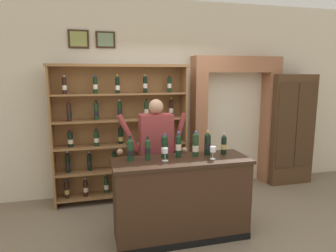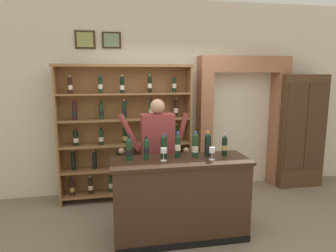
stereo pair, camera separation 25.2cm
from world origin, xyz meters
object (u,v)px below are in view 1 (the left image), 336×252
object	(u,v)px
tasting_bottle_prosecco	(224,144)
wine_glass_center	(165,151)
wine_glass_spare	(213,150)
tasting_bottle_brunello	(130,149)
tasting_bottle_rosso	(148,149)
tasting_bottle_super_tuscan	(165,146)
shopkeeper	(156,146)
tasting_counter	(181,198)
tasting_bottle_grappa	(208,144)
wine_shelf	(121,131)
side_cabinet	(289,129)
tasting_bottle_bianco	(179,145)
tasting_bottle_chianti	(196,144)

from	to	relation	value
tasting_bottle_prosecco	wine_glass_center	size ratio (longest dim) A/B	1.75
tasting_bottle_prosecco	wine_glass_spare	distance (m)	0.28
tasting_bottle_brunello	tasting_bottle_rosso	bearing A→B (deg)	-6.17
tasting_bottle_super_tuscan	shopkeeper	bearing A→B (deg)	90.91
tasting_counter	tasting_bottle_prosecco	xyz separation A→B (m)	(0.58, 0.09, 0.62)
tasting_bottle_grappa	wine_glass_center	world-z (taller)	tasting_bottle_grappa
wine_shelf	tasting_bottle_grappa	distance (m)	1.56
side_cabinet	wine_shelf	bearing A→B (deg)	-179.36
wine_glass_spare	tasting_bottle_super_tuscan	bearing A→B (deg)	159.59
side_cabinet	tasting_bottle_bianco	distance (m)	2.80
wine_shelf	tasting_bottle_bianco	world-z (taller)	wine_shelf
shopkeeper	tasting_bottle_super_tuscan	bearing A→B (deg)	-89.09
tasting_bottle_chianti	tasting_bottle_prosecco	bearing A→B (deg)	-0.75
tasting_counter	tasting_bottle_prosecco	bearing A→B (deg)	8.54
wine_shelf	tasting_bottle_bianco	distance (m)	1.37
tasting_bottle_brunello	side_cabinet	bearing A→B (deg)	22.63
tasting_bottle_rosso	tasting_bottle_chianti	distance (m)	0.60
tasting_bottle_chianti	tasting_bottle_grappa	xyz separation A→B (m)	(0.16, 0.01, -0.00)
tasting_counter	tasting_bottle_chianti	world-z (taller)	tasting_bottle_chianti
tasting_bottle_brunello	wine_glass_center	size ratio (longest dim) A/B	1.92
tasting_bottle_bianco	tasting_bottle_chianti	bearing A→B (deg)	-0.41
shopkeeper	tasting_bottle_bianco	bearing A→B (deg)	-69.37
tasting_bottle_rosso	wine_glass_center	size ratio (longest dim) A/B	1.83
tasting_bottle_rosso	tasting_bottle_chianti	world-z (taller)	tasting_bottle_chianti
wine_shelf	shopkeeper	world-z (taller)	wine_shelf
wine_glass_center	wine_glass_spare	distance (m)	0.57
tasting_bottle_rosso	tasting_bottle_prosecco	xyz separation A→B (m)	(0.98, 0.02, -0.01)
wine_shelf	shopkeeper	distance (m)	0.87
side_cabinet	shopkeeper	size ratio (longest dim) A/B	1.19
tasting_bottle_rosso	tasting_bottle_bianco	bearing A→B (deg)	3.23
side_cabinet	tasting_bottle_prosecco	bearing A→B (deg)	-145.78
tasting_bottle_brunello	tasting_bottle_chianti	xyz separation A→B (m)	(0.80, -0.00, 0.01)
tasting_counter	tasting_bottle_rosso	world-z (taller)	tasting_bottle_rosso
tasting_bottle_bianco	tasting_bottle_prosecco	size ratio (longest dim) A/B	1.16
wine_shelf	tasting_bottle_brunello	world-z (taller)	wine_shelf
tasting_bottle_brunello	wine_shelf	bearing A→B (deg)	88.82
tasting_bottle_chianti	tasting_bottle_super_tuscan	bearing A→B (deg)	176.72
shopkeeper	tasting_bottle_prosecco	distance (m)	0.91
tasting_counter	wine_glass_center	xyz separation A→B (m)	(-0.21, -0.02, 0.61)
tasting_bottle_brunello	tasting_bottle_super_tuscan	size ratio (longest dim) A/B	1.02
tasting_bottle_brunello	wine_glass_center	world-z (taller)	tasting_bottle_brunello
tasting_bottle_chianti	wine_glass_center	distance (m)	0.43
wine_shelf	wine_glass_center	distance (m)	1.41
side_cabinet	tasting_bottle_bianco	bearing A→B (deg)	-152.74
tasting_bottle_brunello	tasting_bottle_rosso	size ratio (longest dim) A/B	1.05
tasting_bottle_rosso	tasting_bottle_super_tuscan	distance (m)	0.22
tasting_counter	wine_glass_spare	size ratio (longest dim) A/B	10.80
tasting_counter	shopkeeper	world-z (taller)	shopkeeper
tasting_counter	tasting_bottle_prosecco	size ratio (longest dim) A/B	6.03
tasting_bottle_grappa	tasting_bottle_prosecco	distance (m)	0.22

